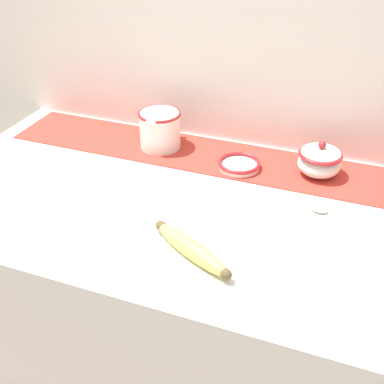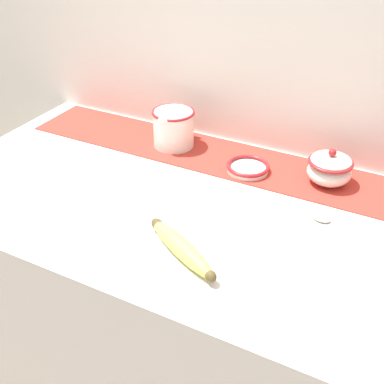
{
  "view_description": "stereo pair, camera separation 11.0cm",
  "coord_description": "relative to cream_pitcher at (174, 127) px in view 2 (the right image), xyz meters",
  "views": [
    {
      "loc": [
        0.35,
        -0.89,
        1.58
      ],
      "look_at": [
        0.03,
        -0.03,
        0.97
      ],
      "focal_mm": 45.0,
      "sensor_mm": 36.0,
      "label": 1
    },
    {
      "loc": [
        0.45,
        -0.85,
        1.58
      ],
      "look_at": [
        0.03,
        -0.03,
        0.97
      ],
      "focal_mm": 45.0,
      "sensor_mm": 36.0,
      "label": 2
    }
  ],
  "objects": [
    {
      "name": "spoon",
      "position": [
        0.47,
        -0.16,
        -0.06
      ],
      "size": [
        0.15,
        0.04,
        0.01
      ],
      "rotation": [
        0.0,
        0.0,
        -0.15
      ],
      "color": "#A89E89",
      "rests_on": "countertop"
    },
    {
      "name": "small_dish",
      "position": [
        0.24,
        -0.04,
        -0.05
      ],
      "size": [
        0.11,
        0.11,
        0.02
      ],
      "color": "white",
      "rests_on": "countertop"
    },
    {
      "name": "banana",
      "position": [
        0.25,
        -0.42,
        -0.04
      ],
      "size": [
        0.21,
        0.14,
        0.04
      ],
      "rotation": [
        0.0,
        0.0,
        -0.49
      ],
      "color": "#CCD156",
      "rests_on": "countertop"
    },
    {
      "name": "sugar_bowl",
      "position": [
        0.45,
        -0.0,
        -0.02
      ],
      "size": [
        0.11,
        0.11,
        0.1
      ],
      "color": "white",
      "rests_on": "countertop"
    },
    {
      "name": "cream_pitcher",
      "position": [
        0.0,
        0.0,
        0.0
      ],
      "size": [
        0.12,
        0.14,
        0.11
      ],
      "color": "white",
      "rests_on": "countertop"
    },
    {
      "name": "countertop",
      "position": [
        0.16,
        -0.23,
        -0.52
      ],
      "size": [
        1.31,
        0.69,
        0.92
      ],
      "primitive_type": "cube",
      "color": "silver",
      "rests_on": "ground_plane"
    },
    {
      "name": "table_runner",
      "position": [
        0.16,
        -0.0,
        -0.06
      ],
      "size": [
        1.21,
        0.2,
        0.0
      ],
      "primitive_type": "cube",
      "color": "#B23328",
      "rests_on": "countertop"
    },
    {
      "name": "back_wall",
      "position": [
        0.16,
        0.13,
        0.22
      ],
      "size": [
        2.11,
        0.04,
        2.4
      ],
      "primitive_type": "cube",
      "color": "silver",
      "rests_on": "ground_plane"
    }
  ]
}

